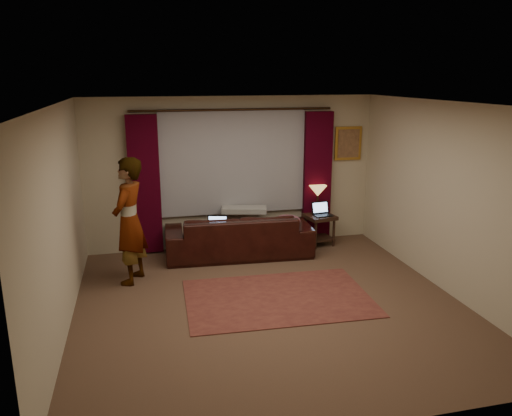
{
  "coord_description": "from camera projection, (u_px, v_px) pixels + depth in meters",
  "views": [
    {
      "loc": [
        -1.58,
        -5.84,
        2.92
      ],
      "look_at": [
        0.1,
        1.2,
        1.0
      ],
      "focal_mm": 35.0,
      "sensor_mm": 36.0,
      "label": 1
    }
  ],
  "objects": [
    {
      "name": "end_table",
      "position": [
        319.0,
        230.0,
        8.86
      ],
      "size": [
        0.55,
        0.55,
        0.55
      ],
      "primitive_type": "cube",
      "rotation": [
        0.0,
        0.0,
        0.17
      ],
      "color": "black",
      "rests_on": "floor"
    },
    {
      "name": "curtain_rod",
      "position": [
        233.0,
        110.0,
        8.22
      ],
      "size": [
        0.04,
        0.04,
        3.4
      ],
      "primitive_type": "cylinder",
      "color": "black",
      "rests_on": "wall_back"
    },
    {
      "name": "floor",
      "position": [
        270.0,
        304.0,
        6.59
      ],
      "size": [
        5.0,
        5.0,
        0.01
      ],
      "primitive_type": "cube",
      "color": "brown",
      "rests_on": "ground"
    },
    {
      "name": "area_rug",
      "position": [
        278.0,
        298.0,
        6.76
      ],
      "size": [
        2.54,
        1.75,
        0.01
      ],
      "primitive_type": "cube",
      "rotation": [
        0.0,
        0.0,
        -0.04
      ],
      "color": "brown",
      "rests_on": "floor"
    },
    {
      "name": "wall_front",
      "position": [
        353.0,
        290.0,
        3.9
      ],
      "size": [
        5.0,
        0.02,
        2.6
      ],
      "primitive_type": "cube",
      "color": "#C2B698",
      "rests_on": "ground"
    },
    {
      "name": "clothing_pile",
      "position": [
        287.0,
        221.0,
        8.26
      ],
      "size": [
        0.56,
        0.49,
        0.2
      ],
      "primitive_type": "ellipsoid",
      "rotation": [
        0.0,
        0.0,
        -0.33
      ],
      "color": "#753F51",
      "rests_on": "sofa"
    },
    {
      "name": "laptop_table",
      "position": [
        323.0,
        209.0,
        8.72
      ],
      "size": [
        0.35,
        0.38,
        0.23
      ],
      "primitive_type": null,
      "rotation": [
        0.0,
        0.0,
        0.1
      ],
      "color": "black",
      "rests_on": "end_table"
    },
    {
      "name": "laptop_sofa",
      "position": [
        217.0,
        225.0,
        8.0
      ],
      "size": [
        0.41,
        0.43,
        0.24
      ],
      "primitive_type": null,
      "rotation": [
        0.0,
        0.0,
        -0.27
      ],
      "color": "black",
      "rests_on": "sofa"
    },
    {
      "name": "sheer_curtain",
      "position": [
        233.0,
        162.0,
        8.5
      ],
      "size": [
        2.5,
        0.05,
        1.8
      ],
      "primitive_type": "cube",
      "color": "gray",
      "rests_on": "wall_back"
    },
    {
      "name": "wall_right",
      "position": [
        447.0,
        198.0,
        6.82
      ],
      "size": [
        0.02,
        5.0,
        2.6
      ],
      "primitive_type": "cube",
      "color": "#C2B698",
      "rests_on": "ground"
    },
    {
      "name": "person",
      "position": [
        129.0,
        221.0,
        7.1
      ],
      "size": [
        0.71,
        0.71,
        1.84
      ],
      "primitive_type": "imported",
      "rotation": [
        0.0,
        0.0,
        -1.97
      ],
      "color": "gray",
      "rests_on": "floor"
    },
    {
      "name": "throw_blanket",
      "position": [
        244.0,
        195.0,
        8.44
      ],
      "size": [
        0.81,
        0.47,
        0.09
      ],
      "primitive_type": "cube",
      "rotation": [
        0.0,
        0.0,
        -0.23
      ],
      "color": "gray",
      "rests_on": "sofa"
    },
    {
      "name": "picture_frame",
      "position": [
        348.0,
        143.0,
        8.93
      ],
      "size": [
        0.5,
        0.04,
        0.6
      ],
      "primitive_type": "cube",
      "color": "#B6812E",
      "rests_on": "wall_back"
    },
    {
      "name": "ceiling",
      "position": [
        271.0,
        104.0,
        5.92
      ],
      "size": [
        5.0,
        5.0,
        0.02
      ],
      "primitive_type": "cube",
      "color": "silver",
      "rests_on": "ground"
    },
    {
      "name": "drape_right",
      "position": [
        317.0,
        177.0,
        8.87
      ],
      "size": [
        0.5,
        0.14,
        2.3
      ],
      "primitive_type": "cube",
      "color": "#350110",
      "rests_on": "floor"
    },
    {
      "name": "wall_left",
      "position": [
        59.0,
        222.0,
        5.7
      ],
      "size": [
        0.02,
        5.0,
        2.6
      ],
      "primitive_type": "cube",
      "color": "#C2B698",
      "rests_on": "ground"
    },
    {
      "name": "tiffany_lamp",
      "position": [
        317.0,
        200.0,
        8.82
      ],
      "size": [
        0.34,
        0.34,
        0.51
      ],
      "primitive_type": null,
      "rotation": [
        0.0,
        0.0,
        -0.06
      ],
      "color": "olive",
      "rests_on": "end_table"
    },
    {
      "name": "drape_left",
      "position": [
        145.0,
        185.0,
        8.2
      ],
      "size": [
        0.5,
        0.14,
        2.3
      ],
      "primitive_type": "cube",
      "color": "#350110",
      "rests_on": "floor"
    },
    {
      "name": "sofa",
      "position": [
        239.0,
        227.0,
        8.29
      ],
      "size": [
        2.46,
        1.17,
        0.97
      ],
      "primitive_type": "imported",
      "rotation": [
        0.0,
        0.0,
        3.09
      ],
      "color": "black",
      "rests_on": "floor"
    },
    {
      "name": "wall_back",
      "position": [
        233.0,
        173.0,
        8.61
      ],
      "size": [
        5.0,
        0.02,
        2.6
      ],
      "primitive_type": "cube",
      "color": "#C2B698",
      "rests_on": "ground"
    }
  ]
}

